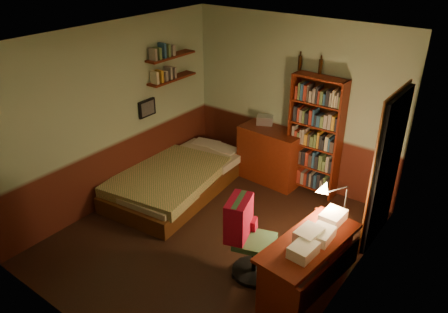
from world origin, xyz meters
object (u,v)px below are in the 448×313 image
Objects in this scene: bookshelf at (315,137)px; desk at (307,266)px; bed at (178,170)px; mini_stereo at (265,120)px; office_chair at (255,235)px; dresser at (271,155)px; desk_lamp at (347,193)px.

desk is at bearing -62.03° from bookshelf.
bed is 9.15× the size of mini_stereo.
bookshelf is (0.89, -0.04, -0.04)m from mini_stereo.
mini_stereo is 0.90m from bookshelf.
bookshelf is at bearing 81.88° from office_chair.
bed is at bearing 138.40° from office_chair.
office_chair reaches higher than mini_stereo.
dresser is at bearing -54.99° from mini_stereo.
desk_lamp is (0.10, 0.66, 0.66)m from desk.
bed is 2.81m from desk_lamp.
office_chair is (1.02, -2.03, 0.12)m from dresser.
office_chair is at bearing -30.52° from bed.
mini_stereo reaches higher than dresser.
office_chair is (-0.61, -0.11, 0.21)m from desk.
office_chair is at bearing -60.57° from dresser.
bed is 2.05× the size of office_chair.
office_chair reaches higher than dresser.
bed is 1.25× the size of bookshelf.
desk_lamp is at bearing -33.42° from dresser.
bed is at bearing -141.82° from bookshelf.
office_chair is at bearing -78.35° from bookshelf.
mini_stereo is at bearing 179.91° from bookshelf.
mini_stereo is 2.51m from office_chair.
office_chair is (1.24, -2.15, -0.39)m from mini_stereo.
bed is 2.31× the size of dresser.
mini_stereo is 0.14× the size of bookshelf.
dresser reaches higher than bed.
mini_stereo reaches higher than bed.
desk_lamp is at bearing -49.58° from bookshelf.
bookshelf is 2.97× the size of desk_lamp.
bookshelf is at bearing 29.49° from bed.
dresser is 2.22m from desk_lamp.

